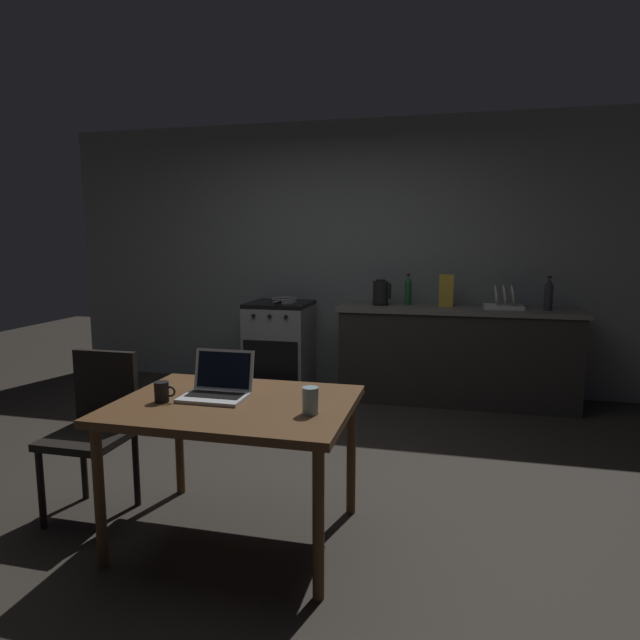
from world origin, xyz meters
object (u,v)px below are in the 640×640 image
Objects in this scene: stove_oven at (280,346)px; bottle_b at (408,290)px; bottle at (549,294)px; cereal_box at (446,290)px; chair at (96,422)px; coffee_mug at (162,392)px; frying_pan at (284,300)px; electric_kettle at (381,293)px; laptop at (217,388)px; dish_rack at (504,303)px; drinking_glass at (310,401)px; dining_table at (235,415)px.

bottle_b reaches higher than stove_oven.
bottle reaches higher than bottle_b.
bottle_b is at bearing 170.34° from cereal_box.
coffee_mug is at bearing -27.06° from chair.
electric_kettle is at bearing 1.70° from frying_pan.
bottle is (2.47, -0.05, 0.58)m from stove_oven.
laptop is 2.89m from cereal_box.
bottle is (1.47, -0.05, 0.03)m from electric_kettle.
bottle_b is at bearing 174.67° from dish_rack.
dish_rack is 0.87m from bottle_b.
laptop reaches higher than drinking_glass.
dining_table is 3.60× the size of laptop.
chair is at bearing -131.68° from dish_rack.
laptop is at bearing -10.76° from chair.
cereal_box is (-0.87, 0.07, 0.01)m from bottle.
coffee_mug is at bearing -85.15° from frying_pan.
dish_rack reaches higher than dining_table.
chair is 2.04× the size of frying_pan.
cereal_box reaches higher than frying_pan.
dining_table is 1.30× the size of chair.
electric_kettle is 2.20× the size of coffee_mug.
bottle_b is at bearing 85.36° from laptop.
laptop is (0.74, -0.03, 0.25)m from chair.
dining_table is (0.63, -2.69, 0.20)m from stove_oven.
coffee_mug reaches higher than dining_table.
frying_pan is 1.55m from cereal_box.
dish_rack is at bearing 61.28° from dining_table.
frying_pan reaches higher than drinking_glass.
bottle is 0.38m from dish_rack.
chair is at bearing -136.40° from bottle.
dining_table is 10.48× the size of coffee_mug.
bottle_b reaches higher than drinking_glass.
electric_kettle reaches higher than dining_table.
bottle is 1.23m from bottle_b.
chair is 2.98× the size of cereal_box.
dish_rack reaches higher than chair.
chair is at bearing -118.61° from bottle_b.
cereal_box is (1.08, 2.67, 0.27)m from laptop.
coffee_mug is at bearing 179.39° from drinking_glass.
electric_kettle reaches higher than stove_oven.
frying_pan is at bearing 102.16° from dining_table.
bottle is at bearing -1.94° from electric_kettle.
drinking_glass is (0.41, -0.10, 0.13)m from dining_table.
drinking_glass is (0.04, -2.80, -0.22)m from electric_kettle.
stove_oven is 1.38m from bottle_b.
laptop is 2.59× the size of drinking_glass.
drinking_glass is at bearing -13.60° from dining_table.
stove_oven is at bearing -179.93° from dish_rack.
coffee_mug is (0.51, -0.17, 0.25)m from chair.
laptop is at bearing -121.00° from dish_rack.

